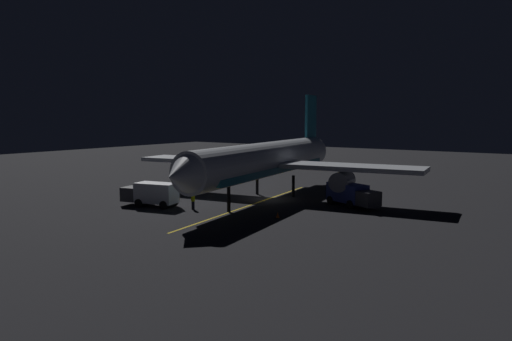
{
  "coord_description": "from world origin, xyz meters",
  "views": [
    {
      "loc": [
        -30.76,
        46.97,
        9.62
      ],
      "look_at": [
        0.0,
        2.0,
        3.5
      ],
      "focal_mm": 34.39,
      "sensor_mm": 36.0,
      "label": 1
    }
  ],
  "objects": [
    {
      "name": "traffic_cone_near_left",
      "position": [
        -6.81,
        8.32,
        0.25
      ],
      "size": [
        0.5,
        0.5,
        0.55
      ],
      "color": "#EA590F",
      "rests_on": "ground_plane"
    },
    {
      "name": "catering_truck",
      "position": [
        -10.13,
        -1.13,
        1.24
      ],
      "size": [
        6.61,
        4.42,
        2.39
      ],
      "color": "navy",
      "rests_on": "ground_plane"
    },
    {
      "name": "airliner",
      "position": [
        0.08,
        -0.62,
        4.4
      ],
      "size": [
        35.4,
        38.42,
        12.44
      ],
      "color": "silver",
      "rests_on": "ground_plane"
    },
    {
      "name": "baggage_truck",
      "position": [
        7.41,
        10.8,
        1.3
      ],
      "size": [
        6.48,
        3.33,
        2.54
      ],
      "color": "silver",
      "rests_on": "ground_plane"
    },
    {
      "name": "ground_plane",
      "position": [
        0.0,
        0.0,
        -0.1
      ],
      "size": [
        180.0,
        180.0,
        0.2
      ],
      "primitive_type": "cube",
      "color": "black"
    },
    {
      "name": "ground_crew_worker",
      "position": [
        2.64,
        9.63,
        0.89
      ],
      "size": [
        0.4,
        0.4,
        1.74
      ],
      "color": "black",
      "rests_on": "ground_plane"
    },
    {
      "name": "traffic_cone_near_right",
      "position": [
        8.89,
        3.45,
        0.25
      ],
      "size": [
        0.5,
        0.5,
        0.55
      ],
      "color": "#EA590F",
      "rests_on": "ground_plane"
    },
    {
      "name": "apron_guide_stripe",
      "position": [
        -0.78,
        4.0,
        0.0
      ],
      "size": [
        3.85,
        29.25,
        0.01
      ],
      "primitive_type": "cube",
      "rotation": [
        0.0,
        0.0,
        0.12
      ],
      "color": "gold",
      "rests_on": "ground_plane"
    }
  ]
}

